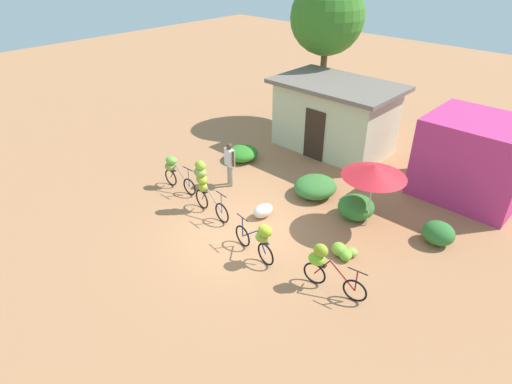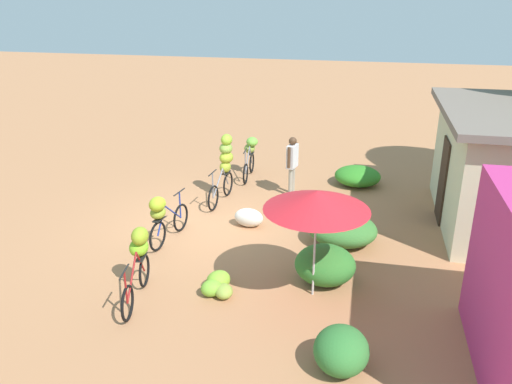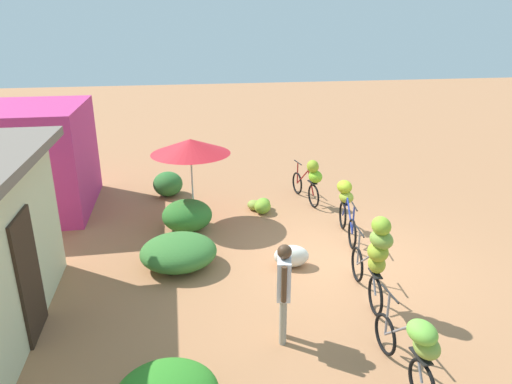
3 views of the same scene
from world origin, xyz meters
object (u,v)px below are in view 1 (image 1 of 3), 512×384
Objects in this scene: bicycle_leftmost at (174,170)px; bicycle_by_shop at (324,264)px; shop_pink at (475,159)px; person_vendor at (230,160)px; tree_behind_building at (327,18)px; building_low at (334,116)px; market_umbrella at (375,171)px; produce_sack at (263,211)px; banana_pile_on_ground at (344,251)px; bicycle_near_pile at (204,183)px; bicycle_center_loaded at (260,238)px.

bicycle_by_shop is at bearing -4.97° from bicycle_leftmost.
shop_pink is 7.21m from bicycle_by_shop.
tree_behind_building is at bearing 100.11° from person_vendor.
bicycle_by_shop is (4.57, -7.10, -0.67)m from building_low.
market_umbrella is 3.39m from bicycle_by_shop.
bicycle_by_shop is 2.44× the size of produce_sack.
building_low is at bearing 80.46° from person_vendor.
building_low is 5.16m from person_vendor.
shop_pink is at bearing 40.58° from bicycle_leftmost.
produce_sack is at bearing -17.43° from person_vendor.
bicycle_leftmost is 0.99× the size of person_vendor.
shop_pink is 4.29m from market_umbrella.
bicycle_leftmost is at bearing -90.12° from tree_behind_building.
produce_sack is 2.45m from person_vendor.
bicycle_by_shop is at bearing -22.54° from produce_sack.
building_low is 2.37× the size of market_umbrella.
building_low is 7.25m from banana_pile_on_ground.
person_vendor is (-0.85, -5.07, -0.42)m from building_low.
bicycle_leftmost is 2.30× the size of produce_sack.
tree_behind_building reaches higher than building_low.
bicycle_center_loaded is (2.94, -0.60, -0.29)m from bicycle_near_pile.
bicycle_leftmost is at bearing -167.92° from produce_sack.
produce_sack is (-3.21, 1.33, -0.53)m from bicycle_by_shop.
bicycle_center_loaded is (-1.30, -3.42, -1.16)m from market_umbrella.
bicycle_near_pile reaches higher than bicycle_by_shop.
produce_sack is (1.36, -5.76, -1.19)m from building_low.
shop_pink is at bearing 69.30° from market_umbrella.
tree_behind_building is at bearing 101.99° from bicycle_near_pile.
building_low reaches higher than bicycle_by_shop.
person_vendor is (-5.16, 0.62, 0.83)m from banana_pile_on_ground.
tree_behind_building reaches higher than produce_sack.
bicycle_leftmost is 0.96× the size of bicycle_center_loaded.
bicycle_leftmost is at bearing -131.71° from person_vendor.
tree_behind_building is (-2.12, 2.05, 3.28)m from building_low.
bicycle_center_loaded is at bearing -133.70° from banana_pile_on_ground.
market_umbrella is 2.95× the size of produce_sack.
shop_pink is at bearing 0.30° from building_low.
banana_pile_on_ground is at bearing 13.34° from bicycle_near_pile.
building_low is at bearing 87.90° from bicycle_near_pile.
tree_behind_building reaches higher than market_umbrella.
produce_sack is (-2.94, -0.07, 0.06)m from banana_pile_on_ground.
tree_behind_building reaches higher than bicycle_by_shop.
bicycle_by_shop is at bearing -97.40° from shop_pink.
person_vendor reaches higher than banana_pile_on_ground.
tree_behind_building is 3.89× the size of person_vendor.
bicycle_by_shop is at bearing -20.50° from person_vendor.
banana_pile_on_ground is (0.31, -1.74, -1.73)m from market_umbrella.
tree_behind_building is at bearing 126.22° from bicycle_by_shop.
banana_pile_on_ground is at bearing -79.94° from market_umbrella.
building_low is 6.79m from bicycle_near_pile.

